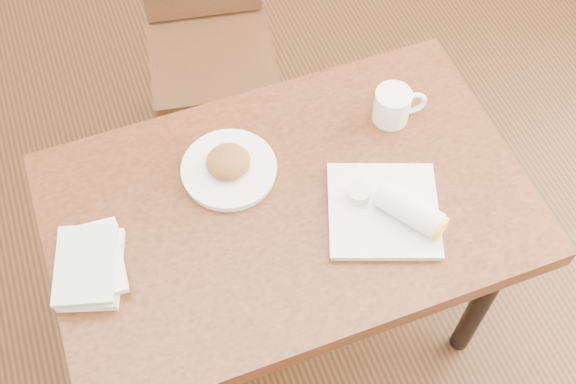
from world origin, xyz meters
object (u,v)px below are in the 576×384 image
object	(u,v)px
plate_scone	(229,167)
plate_burrito	(391,210)
chair_far	(207,25)
coffee_mug	(394,105)
table	(288,220)
book_stack	(90,265)

from	to	relation	value
plate_scone	plate_burrito	bearing A→B (deg)	-38.39
chair_far	coffee_mug	bearing A→B (deg)	-65.41
coffee_mug	plate_burrito	size ratio (longest dim) A/B	0.41
plate_scone	plate_burrito	xyz separation A→B (m)	(0.34, -0.27, 0.00)
chair_far	plate_scone	distance (m)	0.78
table	chair_far	xyz separation A→B (m)	(0.03, 0.87, -0.11)
plate_burrito	book_stack	distance (m)	0.74
plate_scone	book_stack	bearing A→B (deg)	-158.41
table	coffee_mug	world-z (taller)	coffee_mug
table	coffee_mug	size ratio (longest dim) A/B	8.33
table	plate_burrito	xyz separation A→B (m)	(0.23, -0.13, 0.12)
coffee_mug	plate_burrito	world-z (taller)	coffee_mug
plate_scone	book_stack	xyz separation A→B (m)	(-0.39, -0.16, 0.00)
plate_burrito	book_stack	size ratio (longest dim) A/B	1.45
plate_scone	book_stack	size ratio (longest dim) A/B	1.03
table	plate_burrito	distance (m)	0.28
table	plate_burrito	size ratio (longest dim) A/B	3.45
book_stack	plate_scone	bearing A→B (deg)	21.59
plate_burrito	table	bearing A→B (deg)	150.92
table	book_stack	bearing A→B (deg)	-178.29
plate_scone	chair_far	bearing A→B (deg)	78.88
chair_far	coffee_mug	world-z (taller)	chair_far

